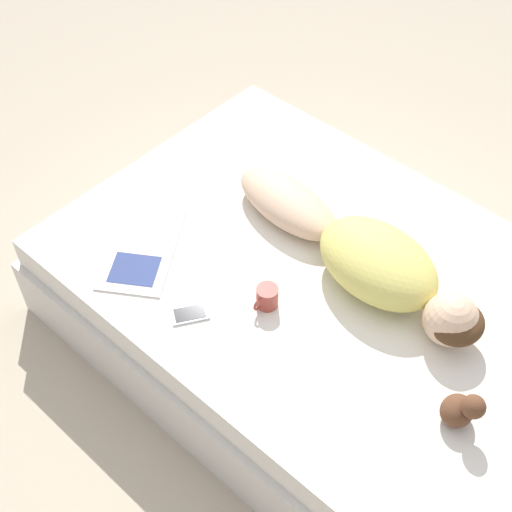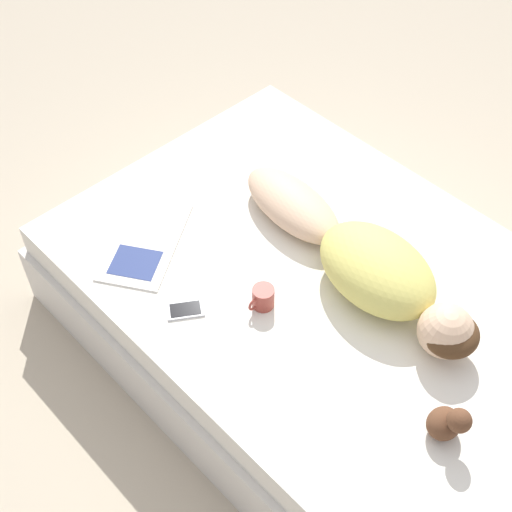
{
  "view_description": "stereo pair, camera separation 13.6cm",
  "coord_description": "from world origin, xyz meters",
  "px_view_note": "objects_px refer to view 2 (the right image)",
  "views": [
    {
      "loc": [
        1.52,
        1.0,
        2.58
      ],
      "look_at": [
        0.16,
        -0.24,
        0.5
      ],
      "focal_mm": 50.0,
      "sensor_mm": 36.0,
      "label": 1
    },
    {
      "loc": [
        1.43,
        1.09,
        2.58
      ],
      "look_at": [
        0.16,
        -0.24,
        0.5
      ],
      "focal_mm": 50.0,
      "sensor_mm": 36.0,
      "label": 2
    }
  ],
  "objects_px": {
    "coffee_mug": "(263,297)",
    "cell_phone": "(185,310)",
    "person": "(365,262)",
    "open_magazine": "(145,242)"
  },
  "relations": [
    {
      "from": "person",
      "to": "open_magazine",
      "type": "xyz_separation_m",
      "value": [
        0.5,
        -0.73,
        -0.1
      ]
    },
    {
      "from": "person",
      "to": "cell_phone",
      "type": "bearing_deg",
      "value": -24.68
    },
    {
      "from": "coffee_mug",
      "to": "cell_phone",
      "type": "height_order",
      "value": "coffee_mug"
    },
    {
      "from": "open_magazine",
      "to": "person",
      "type": "bearing_deg",
      "value": 90.87
    },
    {
      "from": "person",
      "to": "cell_phone",
      "type": "distance_m",
      "value": 0.7
    },
    {
      "from": "open_magazine",
      "to": "coffee_mug",
      "type": "height_order",
      "value": "coffee_mug"
    },
    {
      "from": "open_magazine",
      "to": "coffee_mug",
      "type": "bearing_deg",
      "value": 69.48
    },
    {
      "from": "coffee_mug",
      "to": "open_magazine",
      "type": "bearing_deg",
      "value": -77.23
    },
    {
      "from": "open_magazine",
      "to": "cell_phone",
      "type": "relative_size",
      "value": 3.44
    },
    {
      "from": "person",
      "to": "open_magazine",
      "type": "bearing_deg",
      "value": -49.97
    }
  ]
}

